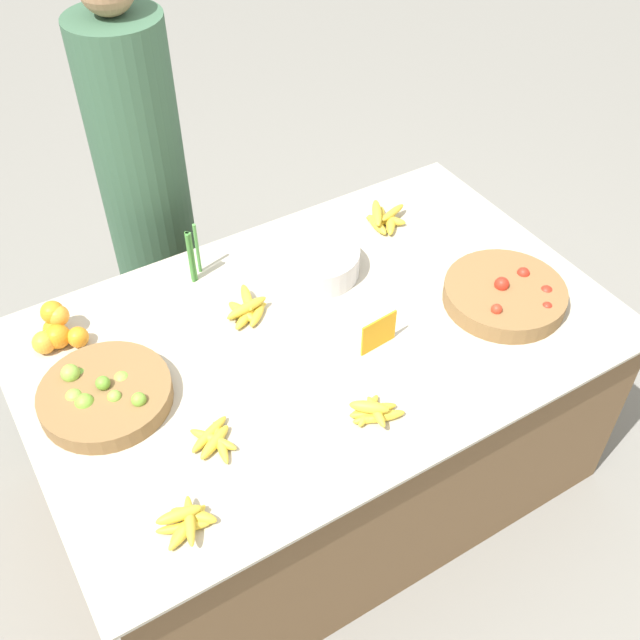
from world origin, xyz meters
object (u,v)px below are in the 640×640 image
at_px(lime_bowl, 104,394).
at_px(vendor_person, 147,197).
at_px(metal_bowl, 316,261).
at_px(tomato_basket, 505,294).
at_px(price_sign, 379,333).

height_order(lime_bowl, vendor_person, vendor_person).
bearing_deg(vendor_person, metal_bowl, -64.97).
bearing_deg(tomato_basket, metal_bowl, 134.83).
xyz_separation_m(metal_bowl, vendor_person, (-0.34, 0.72, -0.04)).
bearing_deg(vendor_person, lime_bowl, -118.42).
relative_size(tomato_basket, vendor_person, 0.24).
bearing_deg(price_sign, tomato_basket, -11.23).
xyz_separation_m(metal_bowl, price_sign, (-0.02, -0.41, 0.01)).
distance_m(lime_bowl, vendor_person, 1.02).
bearing_deg(vendor_person, tomato_basket, -56.15).
bearing_deg(vendor_person, price_sign, -74.44).
relative_size(metal_bowl, price_sign, 2.23).
height_order(lime_bowl, price_sign, price_sign).
height_order(tomato_basket, metal_bowl, tomato_basket).
bearing_deg(metal_bowl, tomato_basket, -45.17).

